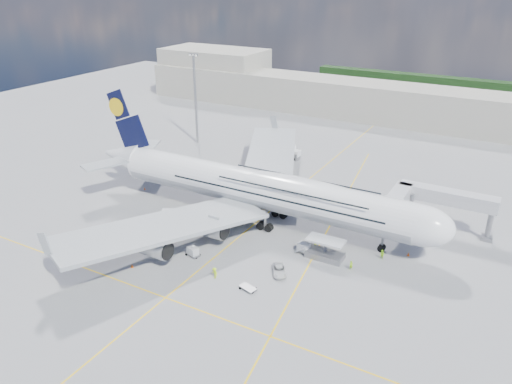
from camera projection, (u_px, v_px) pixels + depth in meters
The scene contains 31 objects.
ground at pixel (233, 241), 92.67m from camera, with size 300.00×300.00×0.00m, color gray.
taxi_line_main at pixel (233, 241), 92.67m from camera, with size 0.25×220.00×0.01m, color yellow.
taxi_line_cross at pixel (165, 298), 76.71m from camera, with size 120.00×0.25×0.01m, color yellow.
taxi_line_diag at pixel (324, 236), 94.41m from camera, with size 0.25×100.00×0.01m, color yellow.
airliner at pixel (261, 189), 97.75m from camera, with size 77.26×79.15×23.71m.
jet_bridge at pixel (427, 200), 93.31m from camera, with size 18.80×12.10×8.50m.
cargo_loader at pixel (324, 251), 86.97m from camera, with size 8.53×3.20×3.67m.
light_mast at pixel (195, 98), 141.05m from camera, with size 3.00×0.70×25.50m.
terminal at pixel (382, 102), 166.05m from camera, with size 180.00×16.00×12.00m, color #B2AD9E.
hangar at pixel (215, 72), 200.02m from camera, with size 40.00×22.00×18.00m, color #B2AD9E.
dolly_row_a at pixel (127, 228), 95.60m from camera, with size 3.01×2.12×1.72m.
dolly_row_b at pixel (100, 239), 91.71m from camera, with size 3.05×2.07×1.77m.
dolly_row_c at pixel (193, 251), 87.68m from camera, with size 2.99×2.17×1.70m.
dolly_back at pixel (168, 214), 100.48m from camera, with size 3.75×3.16×2.10m.
dolly_nose_far at pixel (248, 288), 78.59m from camera, with size 3.10×2.23×0.41m.
dolly_nose_near at pixel (304, 248), 88.72m from camera, with size 3.13×2.13×1.81m.
baggage_tug at pixel (182, 223), 97.63m from camera, with size 3.22×1.81×1.91m.
catering_truck_inner at pixel (250, 178), 116.33m from camera, with size 6.70×3.53×3.80m.
catering_truck_outer at pixel (289, 152), 133.23m from camera, with size 6.30×2.62×3.71m.
service_van at pixel (279, 270), 82.57m from camera, with size 2.09×4.53×1.26m, color silver.
crew_nose at pixel (351, 265), 83.63m from camera, with size 0.61×0.40×1.67m, color #98DC17.
crew_loader at pixel (382, 255), 86.63m from camera, with size 0.88×0.68×1.81m, color #93DD17.
crew_wing at pixel (208, 224), 97.12m from camera, with size 1.07×0.45×1.83m, color #A2E718.
crew_van at pixel (315, 244), 89.88m from camera, with size 0.92×0.60×1.89m, color #D7F71A.
crew_tug at pixel (215, 273), 81.23m from camera, with size 1.26×0.73×1.95m, color #D2FF1A.
cone_nose at pixel (408, 254), 87.91m from camera, with size 0.51×0.51×0.64m.
cone_wing_left_inner at pixel (262, 177), 120.69m from camera, with size 0.47×0.47×0.60m.
cone_wing_left_outer at pixel (257, 173), 123.09m from camera, with size 0.43×0.43×0.55m.
cone_wing_right_inner at pixel (177, 235), 94.26m from camera, with size 0.47×0.47×0.59m.
cone_wing_right_outer at pixel (132, 266), 84.42m from camera, with size 0.50×0.50×0.64m.
cone_tail at pixel (145, 189), 114.53m from camera, with size 0.44×0.44×0.56m.
Camera 1 is at (43.15, -68.64, 46.00)m, focal length 35.00 mm.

